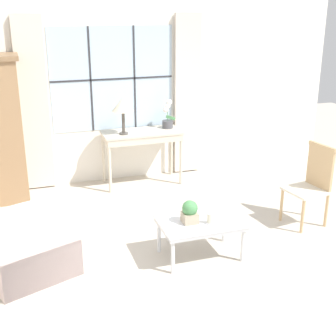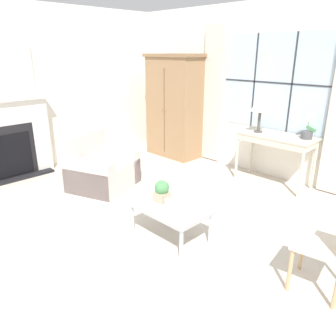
% 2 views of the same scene
% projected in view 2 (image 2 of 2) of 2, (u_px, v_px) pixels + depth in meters
% --- Properties ---
extents(ground_plane, '(14.00, 14.00, 0.00)m').
position_uv_depth(ground_plane, '(130.00, 237.00, 3.80)').
color(ground_plane, '#BCB2A3').
extents(wall_back_windowed, '(7.20, 0.14, 2.80)m').
position_uv_depth(wall_back_windowed, '(272.00, 93.00, 5.33)').
color(wall_back_windowed, white).
rests_on(wall_back_windowed, ground_plane).
extents(wall_left, '(0.06, 7.20, 2.80)m').
position_uv_depth(wall_left, '(46.00, 89.00, 5.75)').
color(wall_left, white).
rests_on(wall_left, ground_plane).
extents(fireplace, '(0.34, 1.50, 2.13)m').
position_uv_depth(fireplace, '(5.00, 135.00, 5.34)').
color(fireplace, black).
rests_on(fireplace, ground_plane).
extents(armoire, '(1.16, 0.62, 1.99)m').
position_uv_depth(armoire, '(174.00, 106.00, 6.49)').
color(armoire, '#93704C').
rests_on(armoire, ground_plane).
extents(console_table, '(1.17, 0.54, 0.82)m').
position_uv_depth(console_table, '(276.00, 140.00, 5.10)').
color(console_table, beige).
rests_on(console_table, ground_plane).
extents(table_lamp, '(0.32, 0.32, 0.54)m').
position_uv_depth(table_lamp, '(261.00, 106.00, 5.07)').
color(table_lamp, '#4C4742').
rests_on(table_lamp, console_table).
extents(potted_orchid, '(0.21, 0.16, 0.44)m').
position_uv_depth(potted_orchid, '(308.00, 127.00, 4.77)').
color(potted_orchid, '#4C4C51').
rests_on(potted_orchid, console_table).
extents(armchair_upholstered, '(1.09, 1.15, 0.83)m').
position_uv_depth(armchair_upholstered, '(101.00, 170.00, 5.14)').
color(armchair_upholstered, beige).
rests_on(armchair_upholstered, ground_plane).
extents(coffee_table, '(0.89, 0.57, 0.43)m').
position_uv_depth(coffee_table, '(170.00, 208.00, 3.66)').
color(coffee_table, silver).
rests_on(coffee_table, ground_plane).
extents(potted_plant_small, '(0.16, 0.16, 0.25)m').
position_uv_depth(potted_plant_small, '(162.00, 191.00, 3.68)').
color(potted_plant_small, tan).
rests_on(potted_plant_small, coffee_table).
extents(pillar_candle, '(0.10, 0.10, 0.13)m').
position_uv_depth(pillar_candle, '(168.00, 204.00, 3.52)').
color(pillar_candle, silver).
rests_on(pillar_candle, coffee_table).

